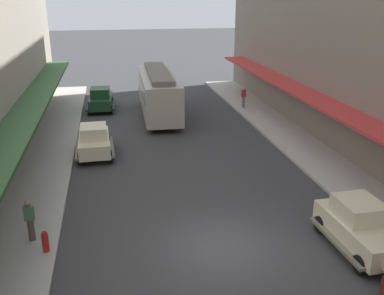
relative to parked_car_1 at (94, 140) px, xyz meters
name	(u,v)px	position (x,y,z in m)	size (l,w,h in m)	color
ground_plane	(222,247)	(4.81, -10.71, -0.94)	(200.00, 200.00, 0.00)	#38383A
sidewalk_left	(9,267)	(-2.69, -10.71, -0.87)	(3.00, 60.00, 0.15)	#A8A59E
parked_car_1	(94,140)	(0.00, 0.00, 0.00)	(2.24, 4.29, 1.84)	beige
parked_car_2	(101,99)	(0.30, 10.29, 0.00)	(2.30, 4.32, 1.84)	#193D23
parked_car_3	(360,226)	(9.69, -11.74, 0.00)	(2.24, 4.29, 1.84)	beige
streetcar	(159,91)	(4.64, 7.67, 0.96)	(2.74, 9.66, 3.46)	#ADA899
fire_hydrant	(45,241)	(-1.54, -10.03, -0.38)	(0.24, 0.24, 0.82)	#B21E19
pedestrian_0	(30,220)	(-2.14, -9.14, 0.05)	(0.36, 0.24, 1.64)	#4C4238
pedestrian_1	(243,97)	(11.53, 8.47, 0.05)	(0.36, 0.24, 1.64)	slate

